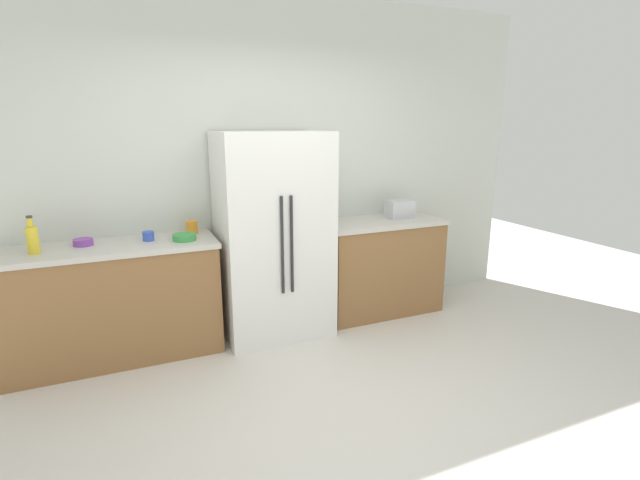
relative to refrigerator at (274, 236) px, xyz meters
name	(u,v)px	position (x,y,z in m)	size (l,w,h in m)	color
ground_plane	(349,424)	(-0.02, -1.47, -0.88)	(11.11, 11.11, 0.00)	beige
kitchen_back_panel	(257,164)	(-0.02, 0.40, 0.58)	(5.55, 0.10, 2.92)	silver
counter_left	(115,302)	(-1.29, 0.06, -0.42)	(1.59, 0.59, 0.92)	olive
counter_right	(379,266)	(1.09, 0.06, -0.42)	(1.19, 0.59, 0.92)	olive
refrigerator	(274,236)	(0.00, 0.00, 0.00)	(0.91, 0.68, 1.76)	white
toaster	(400,209)	(1.31, 0.07, 0.13)	(0.26, 0.17, 0.17)	silver
bottle_a	(32,239)	(-1.78, 0.01, 0.15)	(0.08, 0.08, 0.27)	yellow
cup_a	(148,236)	(-1.00, 0.09, 0.08)	(0.09, 0.09, 0.07)	blue
cup_b	(192,227)	(-0.65, 0.21, 0.09)	(0.09, 0.09, 0.11)	orange
bowl_a	(83,242)	(-1.47, 0.13, 0.07)	(0.14, 0.14, 0.05)	purple
bowl_b	(184,237)	(-0.74, -0.02, 0.07)	(0.18, 0.18, 0.05)	green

